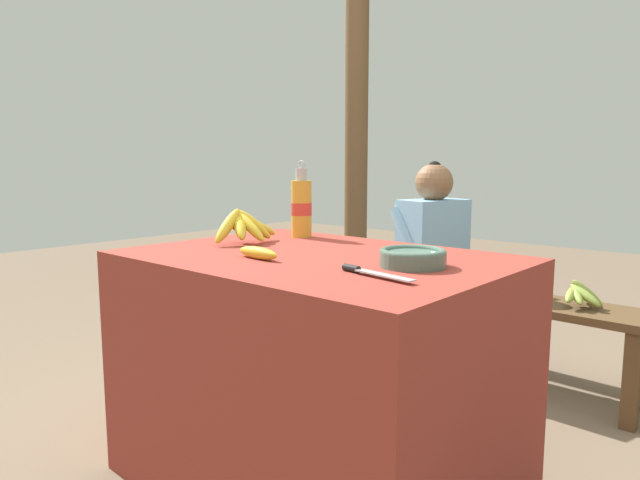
% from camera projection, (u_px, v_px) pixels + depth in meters
% --- Properties ---
extents(ground_plane, '(12.00, 12.00, 0.00)m').
position_uv_depth(ground_plane, '(317.00, 480.00, 1.93)').
color(ground_plane, '#75604C').
extents(market_counter, '(1.20, 0.86, 0.77)m').
position_uv_depth(market_counter, '(317.00, 370.00, 1.88)').
color(market_counter, maroon).
rests_on(market_counter, ground_plane).
extents(banana_bunch_ripe, '(0.17, 0.30, 0.14)m').
position_uv_depth(banana_bunch_ripe, '(244.00, 226.00, 2.07)').
color(banana_bunch_ripe, '#4C381E').
rests_on(banana_bunch_ripe, market_counter).
extents(serving_bowl, '(0.19, 0.19, 0.05)m').
position_uv_depth(serving_bowl, '(413.00, 257.00, 1.61)').
color(serving_bowl, '#4C6B5B').
rests_on(serving_bowl, market_counter).
extents(water_bottle, '(0.08, 0.08, 0.30)m').
position_uv_depth(water_bottle, '(301.00, 207.00, 2.24)').
color(water_bottle, gold).
rests_on(water_bottle, market_counter).
extents(loose_banana_front, '(0.18, 0.05, 0.04)m').
position_uv_depth(loose_banana_front, '(258.00, 253.00, 1.74)').
color(loose_banana_front, gold).
rests_on(loose_banana_front, market_counter).
extents(knife, '(0.25, 0.06, 0.02)m').
position_uv_depth(knife, '(367.00, 272.00, 1.49)').
color(knife, '#BCBCC1').
rests_on(knife, market_counter).
extents(wooden_bench, '(1.70, 0.32, 0.44)m').
position_uv_depth(wooden_bench, '(473.00, 304.00, 2.83)').
color(wooden_bench, brown).
rests_on(wooden_bench, ground_plane).
extents(seated_vendor, '(0.46, 0.43, 1.07)m').
position_uv_depth(seated_vendor, '(425.00, 248.00, 2.96)').
color(seated_vendor, '#473828').
rests_on(seated_vendor, ground_plane).
extents(banana_bunch_green, '(0.17, 0.23, 0.13)m').
position_uv_depth(banana_bunch_green, '(580.00, 294.00, 2.48)').
color(banana_bunch_green, '#4C381E').
rests_on(banana_bunch_green, wooden_bench).
extents(support_post_near, '(0.14, 0.14, 2.66)m').
position_uv_depth(support_post_near, '(356.00, 119.00, 3.56)').
color(support_post_near, brown).
rests_on(support_post_near, ground_plane).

